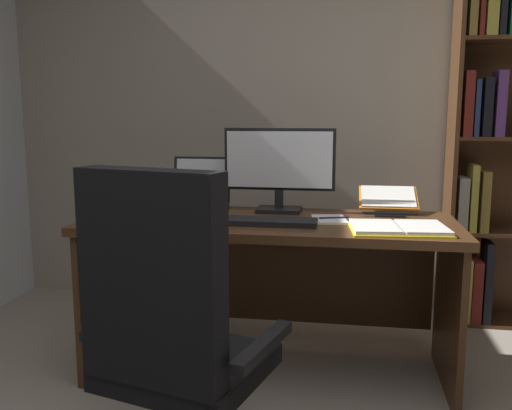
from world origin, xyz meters
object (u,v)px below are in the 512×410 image
desk (272,258)px  monitor (279,169)px  reading_stand_with_book (388,201)px  coffee_mug (137,204)px  notepad (329,219)px  office_chair (174,356)px  pen (334,218)px  open_binder (398,228)px  bookshelf (507,139)px  laptop (197,198)px  computer_mouse (205,218)px  keyboard (270,222)px

desk → monitor: monitor is taller
reading_stand_with_book → coffee_mug: size_ratio=2.90×
desk → notepad: size_ratio=8.21×
office_chair → pen: (0.49, 0.90, 0.31)m
open_binder → coffee_mug: coffee_mug is taller
desk → pen: bearing=-10.7°
bookshelf → open_binder: (-0.69, -1.04, -0.33)m
laptop → computer_mouse: bearing=-69.0°
desk → office_chair: 0.98m
coffee_mug → office_chair: bearing=-62.6°
open_binder → computer_mouse: bearing=171.1°
monitor → laptop: monitor is taller
monitor → open_binder: monitor is taller
coffee_mug → bookshelf: bearing=23.5°
monitor → laptop: size_ratio=1.78×
desk → notepad: notepad is taller
monitor → keyboard: size_ratio=1.33×
monitor → reading_stand_with_book: (0.54, 0.05, -0.16)m
open_binder → coffee_mug: (-1.24, 0.20, 0.04)m
reading_stand_with_book → open_binder: (0.01, -0.44, -0.05)m
bookshelf → pen: size_ratio=15.84×
desk → laptop: (-0.41, 0.15, 0.26)m
laptop → pen: (0.71, -0.20, -0.04)m
office_chair → open_binder: bearing=58.2°
desk → keyboard: bearing=-84.8°
computer_mouse → notepad: computer_mouse is taller
laptop → reading_stand_with_book: bearing=2.7°
open_binder → notepad: bearing=142.2°
monitor → keyboard: 0.39m
office_chair → monitor: 1.23m
reading_stand_with_book → coffee_mug: reading_stand_with_book is taller
notepad → bookshelf: bearing=41.0°
desk → laptop: 0.51m
office_chair → keyboard: office_chair is taller
office_chair → open_binder: size_ratio=2.53×
office_chair → notepad: bearing=77.7°
open_binder → notepad: (-0.30, 0.19, -0.01)m
laptop → open_binder: (0.99, -0.39, -0.04)m
reading_stand_with_book → coffee_mug: (-1.23, -0.23, -0.01)m
bookshelf → notepad: size_ratio=10.56×
pen → laptop: bearing=163.9°
keyboard → open_binder: 0.56m
laptop → coffee_mug: bearing=-143.9°
desk → computer_mouse: 0.41m
laptop → pen: 0.74m
bookshelf → laptop: size_ratio=7.10×
pen → bookshelf: bearing=41.6°
notepad → pen: size_ratio=1.50×
notepad → office_chair: bearing=-117.6°
laptop → coffee_mug: laptop is taller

